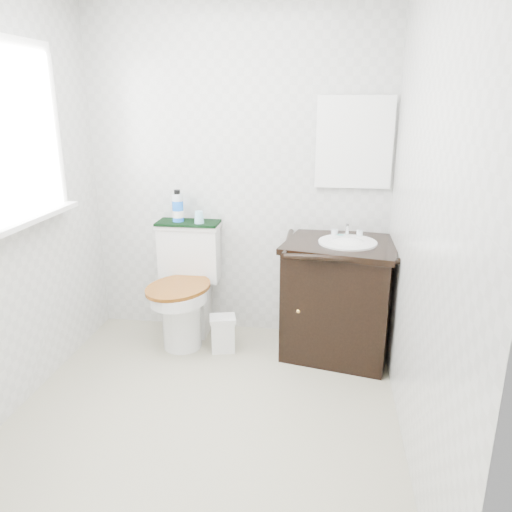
% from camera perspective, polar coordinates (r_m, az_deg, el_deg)
% --- Properties ---
extents(floor, '(2.40, 2.40, 0.00)m').
position_cam_1_polar(floor, '(3.01, -6.05, -17.90)').
color(floor, '#B1AB8F').
rests_on(floor, ground).
extents(wall_back, '(2.40, 0.00, 2.40)m').
position_cam_1_polar(wall_back, '(3.66, -2.09, 9.11)').
color(wall_back, silver).
rests_on(wall_back, ground).
extents(wall_front, '(2.40, 0.00, 2.40)m').
position_cam_1_polar(wall_front, '(1.43, -19.26, -5.58)').
color(wall_front, silver).
rests_on(wall_front, ground).
extents(wall_right, '(0.00, 2.40, 2.40)m').
position_cam_1_polar(wall_right, '(2.47, 18.66, 4.02)').
color(wall_right, silver).
rests_on(wall_right, ground).
extents(window, '(0.02, 0.70, 0.90)m').
position_cam_1_polar(window, '(3.13, -25.69, 12.44)').
color(window, white).
rests_on(window, wall_left).
extents(mirror, '(0.50, 0.02, 0.60)m').
position_cam_1_polar(mirror, '(3.55, 11.16, 12.60)').
color(mirror, silver).
rests_on(mirror, wall_back).
extents(toilet, '(0.52, 0.69, 0.86)m').
position_cam_1_polar(toilet, '(3.73, -7.98, -4.03)').
color(toilet, white).
rests_on(toilet, floor).
extents(vanity, '(0.85, 0.77, 0.92)m').
position_cam_1_polar(vanity, '(3.52, 9.60, -4.44)').
color(vanity, black).
rests_on(vanity, floor).
extents(trash_bin, '(0.21, 0.19, 0.26)m').
position_cam_1_polar(trash_bin, '(3.61, -3.82, -8.79)').
color(trash_bin, white).
rests_on(trash_bin, floor).
extents(towel, '(0.46, 0.22, 0.02)m').
position_cam_1_polar(towel, '(3.70, -7.77, 3.78)').
color(towel, black).
rests_on(towel, toilet).
extents(mouthwash_bottle, '(0.08, 0.08, 0.23)m').
position_cam_1_polar(mouthwash_bottle, '(3.69, -8.93, 5.55)').
color(mouthwash_bottle, blue).
rests_on(mouthwash_bottle, towel).
extents(cup, '(0.07, 0.07, 0.09)m').
position_cam_1_polar(cup, '(3.63, -6.53, 4.44)').
color(cup, '#8AC9E1').
rests_on(cup, towel).
extents(soap_bar, '(0.07, 0.04, 0.02)m').
position_cam_1_polar(soap_bar, '(3.52, 9.62, 2.35)').
color(soap_bar, teal).
rests_on(soap_bar, vanity).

